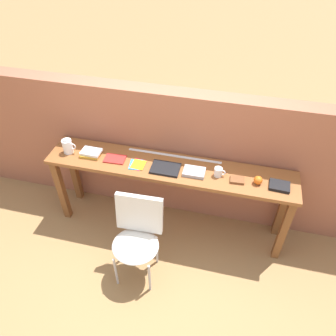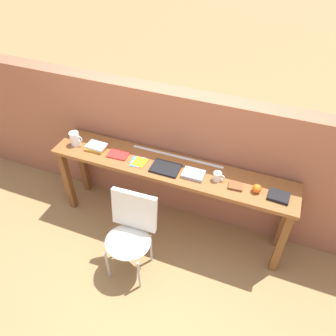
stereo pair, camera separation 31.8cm
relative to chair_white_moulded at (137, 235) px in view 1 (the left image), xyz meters
name	(u,v)px [view 1 (the left image)]	position (x,y,z in m)	size (l,w,h in m)	color
ground_plane	(163,244)	(0.16, 0.32, -0.53)	(40.00, 40.00, 0.00)	#9E7547
brick_wall_back	(176,155)	(0.16, 0.96, 0.23)	(6.00, 0.20, 1.52)	#9E5B42
sideboard	(169,177)	(0.16, 0.62, 0.21)	(2.50, 0.44, 0.88)	brown
chair_white_moulded	(137,235)	(0.00, 0.00, 0.00)	(0.46, 0.47, 0.89)	silver
pitcher_white	(68,146)	(-0.90, 0.59, 0.43)	(0.14, 0.10, 0.18)	white
book_stack_leftmost	(91,153)	(-0.66, 0.60, 0.38)	(0.21, 0.16, 0.05)	gold
magazine_cycling	(115,159)	(-0.40, 0.59, 0.36)	(0.21, 0.14, 0.01)	red
pamphlet_pile_colourful	(137,164)	(-0.16, 0.57, 0.36)	(0.16, 0.19, 0.01)	#E5334C
book_open_centre	(165,168)	(0.13, 0.57, 0.36)	(0.28, 0.20, 0.02)	black
book_grey_hardcover	(194,172)	(0.42, 0.58, 0.37)	(0.21, 0.15, 0.03)	#9E9EA3
mug	(218,172)	(0.65, 0.60, 0.40)	(0.11, 0.08, 0.09)	white
leather_journal_brown	(237,180)	(0.83, 0.57, 0.37)	(0.13, 0.10, 0.02)	brown
sports_ball_small	(258,180)	(1.01, 0.58, 0.39)	(0.08, 0.08, 0.08)	orange
book_repair_rightmost	(279,186)	(1.21, 0.58, 0.37)	(0.18, 0.14, 0.03)	black
ruler_metal_back_edge	(174,156)	(0.17, 0.79, 0.35)	(0.97, 0.03, 0.00)	silver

